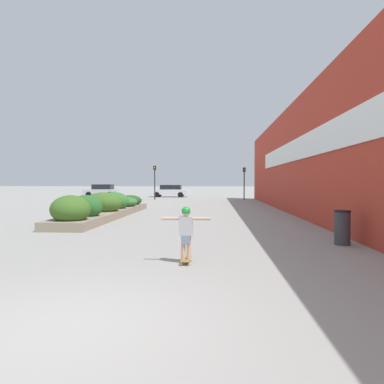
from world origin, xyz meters
name	(u,v)px	position (x,y,z in m)	size (l,w,h in m)	color
ground_plane	(75,326)	(0.00, 0.00, 0.00)	(300.00, 300.00, 0.00)	gray
building_wall_right	(305,156)	(6.52, 13.99, 3.22)	(0.67, 40.86, 6.44)	#B23323
planter_box	(107,207)	(-3.98, 13.70, 0.55)	(2.00, 11.81, 1.35)	gray
skateboard	(186,260)	(1.15, 3.55, 0.07)	(0.25, 0.59, 0.09)	olive
skateboarder	(186,227)	(1.15, 3.55, 0.83)	(1.14, 0.21, 1.22)	tan
trash_bin	(342,227)	(5.61, 6.16, 0.52)	(0.47, 0.47, 1.03)	#38383D
car_leftmost	(102,191)	(-11.89, 36.37, 0.84)	(4.18, 1.87, 1.60)	#BCBCC1
car_center_left	(170,191)	(-3.85, 38.50, 0.80)	(4.70, 2.04, 1.52)	silver
traffic_light_left	(155,177)	(-4.58, 31.64, 2.45)	(0.28, 0.30, 3.61)	black
traffic_light_right	(244,178)	(4.83, 31.51, 2.32)	(0.28, 0.30, 3.40)	black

